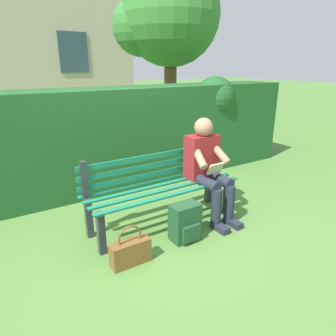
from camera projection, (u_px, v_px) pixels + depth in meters
The scene contains 7 objects.
ground at pixel (163, 223), 3.57m from camera, with size 60.00×60.00×0.00m, color #517F38.
park_bench at pixel (160, 186), 3.48m from camera, with size 1.80×0.52×0.85m.
person_seated at pixel (208, 166), 3.56m from camera, with size 0.44×0.73×1.20m.
hedge_backdrop at pixel (108, 137), 4.46m from camera, with size 6.58×0.85×1.59m.
tree at pixel (165, 18), 6.55m from camera, with size 2.26×2.16×3.86m.
backpack at pixel (185, 222), 3.18m from camera, with size 0.30×0.27×0.40m.
handbag at pixel (130, 251), 2.80m from camera, with size 0.38×0.14×0.40m.
Camera 1 is at (1.65, 2.70, 1.78)m, focal length 32.30 mm.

